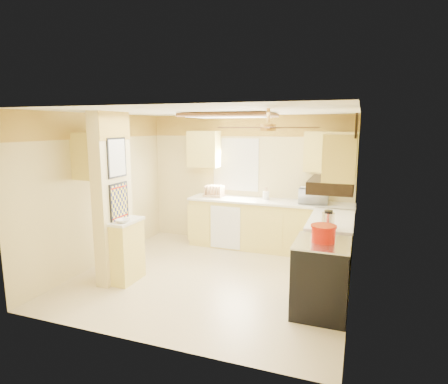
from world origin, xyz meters
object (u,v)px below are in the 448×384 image
at_px(stove, 321,277).
at_px(bowl, 123,221).
at_px(microwave, 314,196).
at_px(kettle, 328,220).
at_px(dutch_oven, 323,233).

distance_m(stove, bowl, 2.81).
xyz_separation_m(microwave, kettle, (0.38, -1.64, -0.02)).
distance_m(dutch_oven, kettle, 0.50).
height_order(stove, microwave, microwave).
bearing_deg(kettle, bowl, -167.10).
bearing_deg(stove, kettle, 88.20).
height_order(stove, bowl, bowl).
distance_m(microwave, dutch_oven, 2.17).
bearing_deg(kettle, stove, -91.80).
bearing_deg(bowl, stove, 2.76).
bearing_deg(microwave, stove, 98.40).
bearing_deg(microwave, bowl, 42.27).
relative_size(microwave, bowl, 2.56).
xyz_separation_m(microwave, bowl, (-2.40, -2.28, -0.11)).
height_order(microwave, bowl, microwave).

